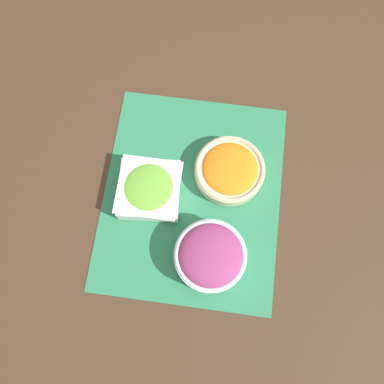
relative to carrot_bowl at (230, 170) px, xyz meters
name	(u,v)px	position (x,y,z in m)	size (l,w,h in m)	color
ground_plane	(192,196)	(-0.07, 0.08, -0.03)	(3.00, 3.00, 0.00)	#422D1E
placemat	(192,195)	(-0.07, 0.08, -0.03)	(0.53, 0.44, 0.00)	#2D7A51
carrot_bowl	(230,170)	(0.00, 0.00, 0.00)	(0.17, 0.17, 0.05)	beige
onion_bowl	(210,256)	(-0.22, 0.02, 0.02)	(0.16, 0.16, 0.09)	silver
lettuce_bowl	(149,189)	(-0.08, 0.19, 0.00)	(0.16, 0.16, 0.06)	white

